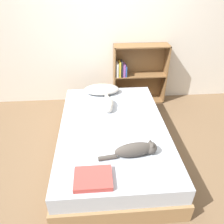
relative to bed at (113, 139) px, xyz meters
name	(u,v)px	position (x,y,z in m)	size (l,w,h in m)	color
ground_plane	(113,151)	(0.00, 0.00, -0.21)	(8.00, 8.00, 0.00)	brown
wall_back	(106,29)	(0.00, 1.48, 1.04)	(8.00, 0.06, 2.50)	silver
bed	(113,139)	(0.00, 0.00, 0.00)	(1.34, 2.07, 0.43)	#99754C
pillow	(102,89)	(-0.11, 0.85, 0.28)	(0.54, 0.30, 0.13)	beige
cat_light	(108,104)	(-0.04, 0.43, 0.28)	(0.16, 0.49, 0.14)	beige
cat_dark	(137,150)	(0.20, -0.52, 0.29)	(0.62, 0.19, 0.16)	#47423D
bookshelf	(137,73)	(0.54, 1.36, 0.32)	(0.91, 0.26, 1.03)	brown
blanket_fold	(93,178)	(-0.25, -0.82, 0.24)	(0.35, 0.27, 0.05)	#B2423D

